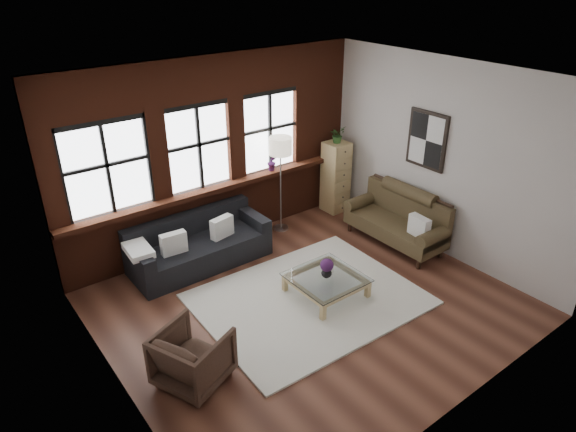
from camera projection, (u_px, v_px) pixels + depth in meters
floor at (308, 303)px, 7.47m from camera, size 5.50×5.50×0.00m
ceiling at (312, 81)px, 6.03m from camera, size 5.50×5.50×0.00m
wall_back at (214, 153)px, 8.52m from camera, size 5.50×0.00×5.50m
wall_front at (474, 292)px, 4.98m from camera, size 5.50×0.00×5.50m
wall_left at (103, 274)px, 5.26m from camera, size 0.00×5.00×5.00m
wall_right at (441, 159)px, 8.24m from camera, size 0.00×5.00×5.00m
brick_backwall at (216, 154)px, 8.48m from camera, size 5.50×0.12×3.20m
sill_ledge at (220, 186)px, 8.67m from camera, size 5.50×0.30×0.08m
window_left at (107, 169)px, 7.44m from camera, size 1.38×0.10×1.50m
window_mid at (199, 149)px, 8.26m from camera, size 1.38×0.10×1.50m
window_right at (269, 132)px, 9.02m from camera, size 1.38×0.10×1.50m
wall_poster at (427, 140)px, 8.33m from camera, size 0.05×0.74×0.94m
shag_rug at (309, 299)px, 7.53m from camera, size 3.17×2.53×0.03m
dark_sofa at (199, 242)px, 8.25m from camera, size 2.24×0.91×0.81m
pillow_a at (174, 243)px, 7.84m from camera, size 0.41×0.17×0.34m
pillow_b at (222, 227)px, 8.30m from camera, size 0.42×0.22×0.34m
vintage_settee at (395, 218)px, 8.81m from camera, size 0.83×1.86×0.99m
pillow_settee at (419, 226)px, 8.31m from camera, size 0.17×0.39×0.34m
armchair at (193, 357)px, 5.96m from camera, size 1.00×0.99×0.70m
coffee_table at (326, 286)px, 7.58m from camera, size 0.99×0.99×0.33m
vase at (327, 272)px, 7.47m from camera, size 0.20×0.20×0.16m
flowers at (327, 265)px, 7.42m from camera, size 0.20×0.20×0.20m
drawer_chest at (336, 177)px, 9.94m from camera, size 0.43×0.43×1.39m
potted_plant_top at (337, 135)px, 9.55m from camera, size 0.31×0.28×0.31m
floor_lamp at (281, 181)px, 9.09m from camera, size 0.40×0.40×1.91m
sill_plant at (272, 162)px, 9.13m from camera, size 0.23×0.21×0.33m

